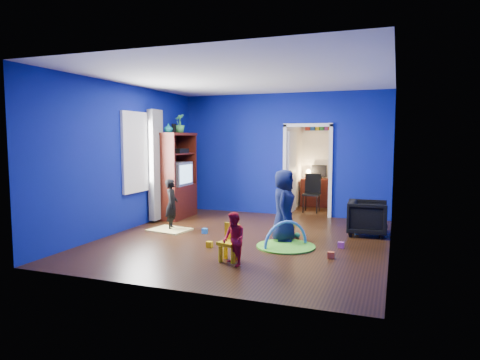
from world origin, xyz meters
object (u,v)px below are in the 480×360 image
(hopper_ball, at_px, (284,227))
(kid_chair, at_px, (229,245))
(toddler_red, at_px, (234,239))
(folding_chair, at_px, (311,194))
(armchair, at_px, (367,218))
(study_desk, at_px, (318,193))
(child_black, at_px, (172,204))
(play_mat, at_px, (286,246))
(crt_tv, at_px, (177,174))
(vase, at_px, (168,128))
(child_navy, at_px, (284,206))
(tv_armoire, at_px, (176,175))

(hopper_ball, xyz_separation_m, kid_chair, (-0.41, -1.73, 0.05))
(toddler_red, height_order, folding_chair, folding_chair)
(armchair, distance_m, study_desk, 3.45)
(kid_chair, bearing_deg, child_black, 156.33)
(armchair, bearing_deg, play_mat, 136.74)
(hopper_ball, distance_m, play_mat, 0.70)
(child_black, height_order, folding_chair, child_black)
(hopper_ball, bearing_deg, crt_tv, 158.02)
(vase, distance_m, folding_chair, 3.86)
(crt_tv, distance_m, hopper_ball, 3.17)
(kid_chair, xyz_separation_m, study_desk, (0.35, 5.63, 0.12))
(crt_tv, bearing_deg, child_black, -66.45)
(child_black, distance_m, play_mat, 2.61)
(child_navy, distance_m, crt_tv, 3.23)
(tv_armoire, bearing_deg, folding_chair, 32.44)
(kid_chair, bearing_deg, play_mat, 78.48)
(armchair, bearing_deg, crt_tv, 82.69)
(vase, relative_size, tv_armoire, 0.10)
(tv_armoire, xyz_separation_m, kid_chair, (2.47, -2.87, -0.73))
(child_navy, bearing_deg, armchair, -58.92)
(child_navy, xyz_separation_m, folding_chair, (-0.11, 3.19, -0.18))
(folding_chair, bearing_deg, kid_chair, -94.31)
(armchair, xyz_separation_m, folding_chair, (-1.48, 2.16, 0.13))
(child_navy, distance_m, play_mat, 0.76)
(toddler_red, xyz_separation_m, hopper_ball, (0.26, 1.93, -0.19))
(play_mat, bearing_deg, folding_chair, 93.98)
(tv_armoire, height_order, study_desk, tv_armoire)
(armchair, relative_size, study_desk, 0.83)
(tv_armoire, bearing_deg, hopper_ball, -21.71)
(hopper_ball, distance_m, folding_chair, 2.95)
(tv_armoire, height_order, folding_chair, tv_armoire)
(vase, relative_size, play_mat, 0.20)
(study_desk, bearing_deg, tv_armoire, -135.70)
(child_navy, bearing_deg, vase, 63.75)
(play_mat, bearing_deg, tv_armoire, 149.75)
(study_desk, bearing_deg, play_mat, -86.86)
(vase, bearing_deg, child_navy, -20.52)
(tv_armoire, relative_size, kid_chair, 3.92)
(child_navy, height_order, vase, vase)
(kid_chair, bearing_deg, tv_armoire, 148.11)
(child_navy, bearing_deg, play_mat, -165.93)
(tv_armoire, distance_m, study_desk, 3.99)
(child_black, height_order, study_desk, child_black)
(tv_armoire, bearing_deg, armchair, -4.88)
(toddler_red, height_order, play_mat, toddler_red)
(armchair, relative_size, play_mat, 0.73)
(folding_chair, bearing_deg, armchair, -55.56)
(child_black, distance_m, hopper_ball, 2.33)
(child_black, xyz_separation_m, hopper_ball, (2.31, 0.07, -0.31))
(armchair, distance_m, hopper_ball, 1.63)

